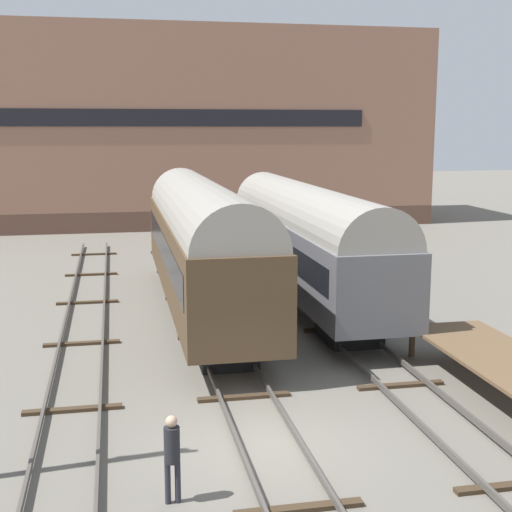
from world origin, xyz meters
TOP-DOWN VIEW (x-y plane):
  - ground_plane at (0.00, 0.00)m, footprint 200.00×200.00m
  - track_left at (-4.62, 0.00)m, footprint 2.60×60.00m
  - track_middle at (0.00, 0.00)m, footprint 2.60×60.00m
  - track_right at (4.62, 0.00)m, footprint 2.60×60.00m
  - train_car_grey at (4.62, 13.58)m, footprint 3.08×18.12m
  - train_car_brown at (0.00, 12.14)m, footprint 3.11×17.99m
  - person_worker at (-2.40, -2.20)m, footprint 0.32×0.32m
  - warehouse_building at (1.17, 41.57)m, footprint 39.38×11.32m

SIDE VIEW (x-z plane):
  - ground_plane at x=0.00m, z-range 0.00..0.00m
  - track_left at x=-4.62m, z-range 0.01..0.27m
  - track_middle at x=0.00m, z-range 0.01..0.27m
  - track_right at x=4.62m, z-range 0.01..0.27m
  - person_worker at x=-2.40m, z-range 0.20..2.05m
  - train_car_grey at x=4.62m, z-range 0.33..5.38m
  - train_car_brown at x=0.00m, z-range 0.36..5.77m
  - warehouse_building at x=1.17m, z-range 0.00..14.72m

